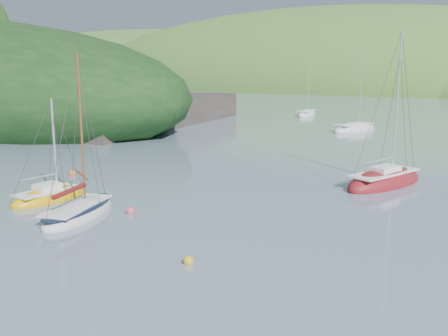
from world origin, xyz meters
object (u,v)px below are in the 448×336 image
Objects in this scene: sloop_red at (384,182)px; distant_sloop_c at (306,115)px; distant_sloop_a at (354,130)px; daysailer_white at (79,212)px; sailboat_yellow at (49,197)px.

distant_sloop_c is at bearing 137.59° from sloop_red.
distant_sloop_c is at bearing 148.79° from distant_sloop_a.
distant_sloop_a is (-11.21, 26.03, -0.03)m from sloop_red.
distant_sloop_a is at bearing 71.83° from daysailer_white.
distant_sloop_a is at bearing 130.11° from sloop_red.
sloop_red is 1.67× the size of sailboat_yellow.
daysailer_white is 4.13m from sailboat_yellow.
distant_sloop_a is (-0.16, 41.79, -0.03)m from daysailer_white.
daysailer_white is 0.84× the size of sloop_red.
daysailer_white is 1.39× the size of sailboat_yellow.
sloop_red is 20.92m from sailboat_yellow.
sloop_red reaches higher than daysailer_white.
distant_sloop_c is (-9.06, 54.96, 0.00)m from sailboat_yellow.
distant_sloop_a is (3.80, 40.60, 0.01)m from sailboat_yellow.
sloop_red is 1.11× the size of distant_sloop_c.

